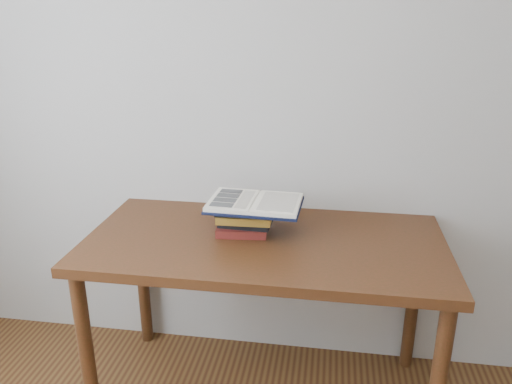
# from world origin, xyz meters

# --- Properties ---
(desk) EXTENTS (1.49, 0.75, 0.80)m
(desk) POSITION_xyz_m (0.09, 1.38, 0.70)
(desk) COLOR #492112
(desk) RESTS_ON ground
(book_stack) EXTENTS (0.25, 0.19, 0.13)m
(book_stack) POSITION_xyz_m (-0.01, 1.44, 0.87)
(book_stack) COLOR maroon
(book_stack) RESTS_ON desk
(open_book) EXTENTS (0.39, 0.28, 0.03)m
(open_book) POSITION_xyz_m (0.04, 1.42, 0.94)
(open_book) COLOR black
(open_book) RESTS_ON book_stack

